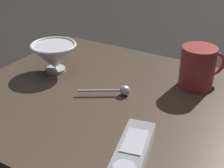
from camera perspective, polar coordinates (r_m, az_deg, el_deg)
ground_plane at (r=0.75m, az=-0.92°, el=-5.38°), size 6.00×6.00×0.00m
table at (r=0.74m, az=-0.94°, el=-3.78°), size 0.65×0.56×0.05m
cereal_bowl at (r=0.83m, az=-10.58°, el=5.10°), size 0.12×0.12×0.08m
coffee_mug at (r=0.77m, az=15.57°, el=3.02°), size 0.10×0.10×0.10m
teaspoon at (r=0.72m, az=1.42°, el=-1.20°), size 0.11×0.07×0.02m
tv_remote_near at (r=0.54m, az=3.55°, el=-12.83°), size 0.09×0.18×0.03m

